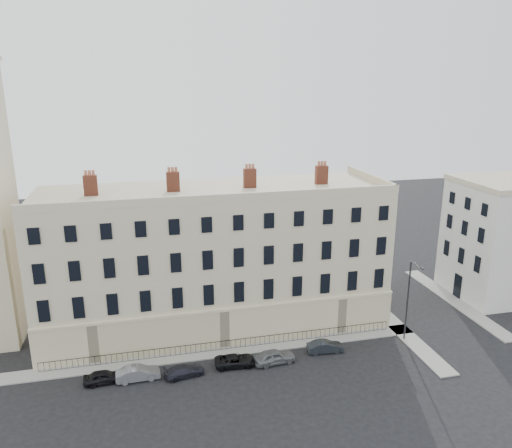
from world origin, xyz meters
The scene contains 14 objects.
ground centered at (0.00, 0.00, 0.00)m, with size 160.00×160.00×0.00m, color black.
terrace centered at (-5.97, 11.97, 7.50)m, with size 36.22×12.22×17.00m.
adjacent_building centered at (29.00, 11.00, 7.00)m, with size 10.00×10.00×14.00m, color silver.
pavement_terrace centered at (-10.00, 5.00, 0.06)m, with size 48.00×2.00×0.12m, color gray.
pavement_east_return centered at (13.00, 8.00, 0.06)m, with size 2.00×24.00×0.12m, color gray.
pavement_adjacent centered at (23.00, 10.00, 0.06)m, with size 2.00×20.00×0.12m, color gray.
railings centered at (-6.00, 5.40, 0.55)m, with size 35.00×0.04×0.96m.
car_a centered at (-17.53, 2.40, 0.60)m, with size 1.42×3.52×1.20m, color black.
car_b centered at (-14.57, 2.20, 0.65)m, with size 1.37×3.92×1.29m, color slate.
car_c centered at (-10.47, 1.79, 0.54)m, with size 1.50×3.69×1.07m, color black.
car_d centered at (-5.61, 2.36, 0.55)m, with size 1.83×3.97×1.10m, color black.
car_e centered at (-1.94, 2.00, 0.68)m, with size 1.62×4.02×1.37m, color slate.
car_f centered at (3.49, 2.73, 0.59)m, with size 1.25×3.60×1.19m, color #1F2329.
streetlamp centered at (12.42, 3.06, 4.77)m, with size 0.59×1.84×8.61m.
Camera 1 is at (-13.39, -38.34, 26.07)m, focal length 35.00 mm.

